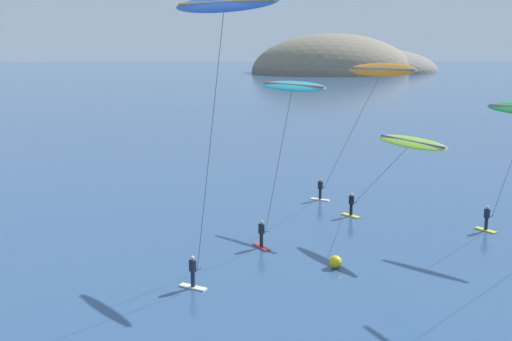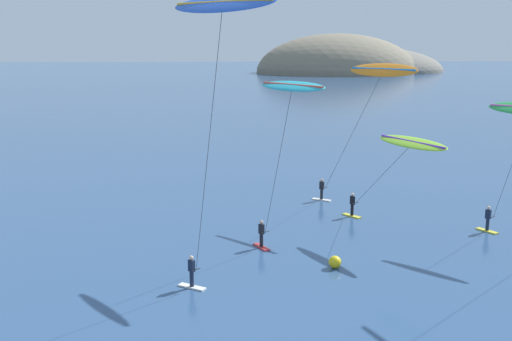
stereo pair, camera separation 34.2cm
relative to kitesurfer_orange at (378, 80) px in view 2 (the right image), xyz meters
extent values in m
ellipsoid|color=#7A705B|center=(29.38, 177.58, -9.50)|extent=(55.81, 46.23, 26.75)
ellipsoid|color=slate|center=(41.97, 185.55, -9.50)|extent=(53.65, 44.46, 17.42)
cube|color=silver|center=(-3.25, 3.42, -9.46)|extent=(1.49, 1.12, 0.08)
cylinder|color=black|center=(-3.25, 3.42, -9.02)|extent=(0.22, 0.22, 0.80)
cube|color=black|center=(-3.25, 3.42, -8.32)|extent=(0.38, 0.38, 0.60)
sphere|color=tan|center=(-3.25, 3.42, -7.90)|extent=(0.22, 0.22, 0.22)
cylinder|color=black|center=(-3.01, 3.17, -8.44)|extent=(0.43, 0.41, 0.04)
ellipsoid|color=orange|center=(0.27, -0.28, 0.72)|extent=(4.67, 4.81, 1.02)
cylinder|color=#0F7FE5|center=(0.27, -0.28, 0.77)|extent=(3.63, 3.81, 0.16)
cylinder|color=#333338|center=(-1.37, 1.44, -3.91)|extent=(3.30, 3.48, 9.07)
cube|color=yellow|center=(-1.80, -1.24, -9.46)|extent=(1.23, 1.44, 0.08)
cylinder|color=black|center=(-1.80, -1.24, -9.02)|extent=(0.22, 0.22, 0.80)
cube|color=black|center=(-1.80, -1.24, -8.32)|extent=(0.33, 0.39, 0.60)
sphere|color=beige|center=(-1.80, -1.24, -7.90)|extent=(0.22, 0.22, 0.22)
cylinder|color=black|center=(-1.65, -1.55, -8.44)|extent=(0.51, 0.28, 0.04)
ellipsoid|color=#8CD12D|center=(0.69, -6.33, -3.38)|extent=(3.73, 5.81, 0.64)
cylinder|color=#722DD1|center=(0.69, -6.33, -3.33)|extent=(2.57, 5.04, 0.16)
cylinder|color=#333338|center=(-0.48, -3.94, -5.96)|extent=(2.37, 4.81, 4.98)
cube|color=silver|center=(-12.57, -13.79, -9.46)|extent=(1.48, 1.14, 0.08)
cylinder|color=#192338|center=(-12.57, -13.79, -9.02)|extent=(0.22, 0.22, 0.80)
cube|color=#192338|center=(-12.57, -13.79, -8.32)|extent=(0.38, 0.38, 0.60)
sphere|color=beige|center=(-12.57, -13.79, -7.90)|extent=(0.22, 0.22, 0.22)
cylinder|color=black|center=(-12.33, -14.04, -8.44)|extent=(0.43, 0.41, 0.04)
ellipsoid|color=blue|center=(-10.88, -15.58, 4.43)|extent=(5.38, 5.57, 0.99)
cylinder|color=gold|center=(-10.88, -15.58, 4.48)|extent=(4.25, 4.47, 0.16)
cylinder|color=#333338|center=(-11.60, -14.81, -2.06)|extent=(1.49, 1.57, 12.77)
cube|color=yellow|center=(6.31, -5.25, -9.46)|extent=(1.12, 1.49, 0.08)
cylinder|color=#192338|center=(6.31, -5.25, -9.02)|extent=(0.22, 0.22, 0.80)
cube|color=#192338|center=(6.31, -5.25, -8.32)|extent=(0.38, 0.38, 0.60)
sphere|color=beige|center=(6.31, -5.25, -7.90)|extent=(0.22, 0.22, 0.22)
cylinder|color=black|center=(6.55, -5.50, -8.44)|extent=(0.42, 0.41, 0.04)
cylinder|color=#333338|center=(7.18, -6.14, -4.91)|extent=(1.28, 1.32, 7.06)
cube|color=red|center=(-8.65, -7.71, -9.46)|extent=(1.01, 1.53, 0.08)
cylinder|color=black|center=(-8.65, -7.71, -9.02)|extent=(0.22, 0.22, 0.80)
cube|color=black|center=(-8.65, -7.71, -8.32)|extent=(0.37, 0.39, 0.60)
sphere|color=tan|center=(-8.65, -7.71, -7.90)|extent=(0.22, 0.22, 0.22)
cylinder|color=black|center=(-8.43, -7.99, -8.44)|extent=(0.46, 0.37, 0.04)
ellipsoid|color=#23B2C6|center=(-7.12, -9.71, 0.36)|extent=(3.85, 4.53, 0.62)
cylinder|color=#DB4C38|center=(-7.12, -9.71, 0.41)|extent=(2.91, 3.74, 0.16)
cylinder|color=#333338|center=(-7.77, -8.85, -4.09)|extent=(1.35, 1.76, 8.71)
sphere|color=yellow|center=(-4.83, -11.40, -9.15)|extent=(0.70, 0.70, 0.70)
camera|label=1|loc=(-11.36, -44.53, 3.04)|focal=45.00mm
camera|label=2|loc=(-11.02, -44.55, 3.04)|focal=45.00mm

